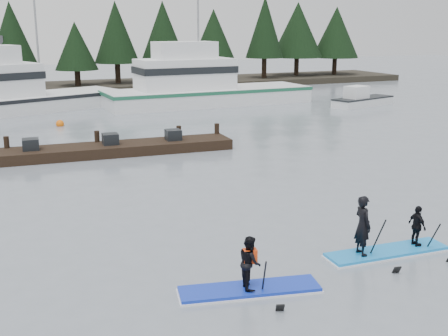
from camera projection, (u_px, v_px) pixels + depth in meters
name	position (u px, v px, depth m)	size (l,w,h in m)	color
ground	(320.00, 264.00, 14.04)	(160.00, 160.00, 0.00)	slate
far_shore	(65.00, 88.00, 51.23)	(70.00, 8.00, 0.60)	#2D281E
treeline	(66.00, 91.00, 51.30)	(60.00, 4.00, 8.00)	black
fishing_boat_large	(8.00, 103.00, 38.32)	(15.87, 9.09, 8.91)	white
fishing_boat_medium	(203.00, 96.00, 42.37)	(15.74, 4.83, 9.15)	white
skiff	(363.00, 102.00, 41.83)	(5.35, 1.61, 0.62)	white
floating_dock	(78.00, 152.00, 25.51)	(14.39, 1.92, 0.48)	black
buoy_b	(60.00, 126.00, 33.43)	(0.48, 0.48, 0.48)	orange
buoy_c	(289.00, 101.00, 44.76)	(0.49, 0.49, 0.49)	orange
paddleboard_solo	(250.00, 275.00, 12.48)	(3.26, 1.43, 1.81)	#132FB7
paddleboard_duo	(385.00, 236.00, 14.51)	(3.40, 1.21, 2.20)	#1681D4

